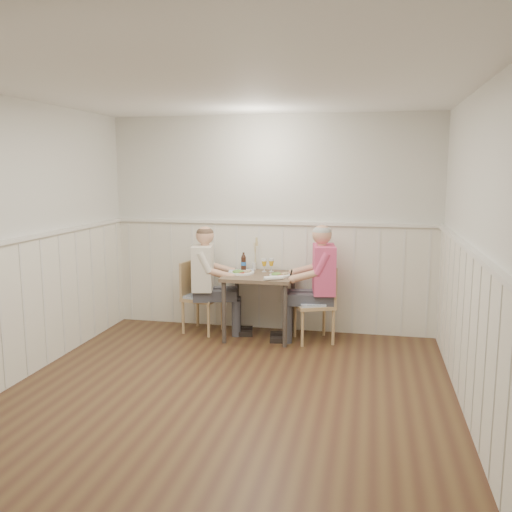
# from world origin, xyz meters

# --- Properties ---
(ground_plane) EXTENTS (4.50, 4.50, 0.00)m
(ground_plane) POSITION_xyz_m (0.00, 0.00, 0.00)
(ground_plane) COLOR #462A1B
(room_shell) EXTENTS (4.04, 4.54, 2.60)m
(room_shell) POSITION_xyz_m (0.00, 0.00, 1.52)
(room_shell) COLOR silver
(room_shell) RESTS_ON ground
(wainscot) EXTENTS (4.00, 4.49, 1.34)m
(wainscot) POSITION_xyz_m (0.00, 0.69, 0.69)
(wainscot) COLOR white
(wainscot) RESTS_ON ground
(dining_table) EXTENTS (0.80, 0.70, 0.75)m
(dining_table) POSITION_xyz_m (-0.06, 1.84, 0.64)
(dining_table) COLOR brown
(dining_table) RESTS_ON ground
(chair_right) EXTENTS (0.54, 0.54, 0.88)m
(chair_right) POSITION_xyz_m (0.63, 1.85, 0.48)
(chair_right) COLOR tan
(chair_right) RESTS_ON ground
(chair_left) EXTENTS (0.48, 0.48, 0.86)m
(chair_left) POSITION_xyz_m (-0.83, 1.92, 0.47)
(chair_left) COLOR tan
(chair_left) RESTS_ON ground
(man_in_pink) EXTENTS (0.68, 0.48, 1.37)m
(man_in_pink) POSITION_xyz_m (0.64, 1.85, 0.57)
(man_in_pink) COLOR #3F3F47
(man_in_pink) RESTS_ON ground
(diner_cream) EXTENTS (0.67, 0.48, 1.32)m
(diner_cream) POSITION_xyz_m (-0.70, 1.84, 0.55)
(diner_cream) COLOR #3F3F47
(diner_cream) RESTS_ON ground
(plate_man) EXTENTS (0.25, 0.25, 0.06)m
(plate_man) POSITION_xyz_m (0.18, 1.81, 0.77)
(plate_man) COLOR white
(plate_man) RESTS_ON dining_table
(plate_diner) EXTENTS (0.28, 0.28, 0.07)m
(plate_diner) POSITION_xyz_m (-0.28, 1.85, 0.77)
(plate_diner) COLOR white
(plate_diner) RESTS_ON dining_table
(beer_glass_a) EXTENTS (0.06, 0.06, 0.16)m
(beer_glass_a) POSITION_xyz_m (0.04, 2.04, 0.86)
(beer_glass_a) COLOR silver
(beer_glass_a) RESTS_ON dining_table
(beer_glass_b) EXTENTS (0.06, 0.06, 0.16)m
(beer_glass_b) POSITION_xyz_m (-0.04, 2.03, 0.86)
(beer_glass_b) COLOR silver
(beer_glass_b) RESTS_ON dining_table
(beer_bottle) EXTENTS (0.06, 0.06, 0.22)m
(beer_bottle) POSITION_xyz_m (-0.30, 2.05, 0.85)
(beer_bottle) COLOR black
(beer_bottle) RESTS_ON dining_table
(rolled_napkin) EXTENTS (0.22, 0.15, 0.05)m
(rolled_napkin) POSITION_xyz_m (0.15, 1.56, 0.77)
(rolled_napkin) COLOR white
(rolled_napkin) RESTS_ON dining_table
(grass_vase) EXTENTS (0.05, 0.05, 0.42)m
(grass_vase) POSITION_xyz_m (-0.18, 2.12, 0.94)
(grass_vase) COLOR silver
(grass_vase) RESTS_ON dining_table
(gingham_mat) EXTENTS (0.35, 0.30, 0.01)m
(gingham_mat) POSITION_xyz_m (-0.32, 2.01, 0.75)
(gingham_mat) COLOR #6C86B4
(gingham_mat) RESTS_ON dining_table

